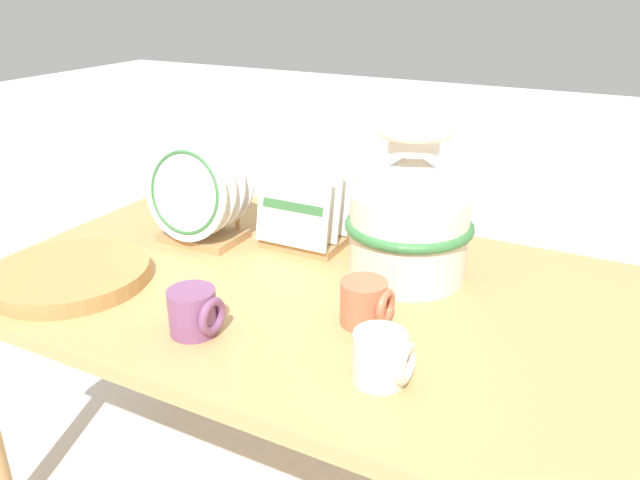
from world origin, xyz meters
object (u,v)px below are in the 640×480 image
mug_cream_glaze (382,358)px  mug_plum_glaze (195,312)px  dish_rack_round_plates (199,199)px  mug_terracotta_glaze (366,303)px  wicker_charger_stack (71,275)px  ceramic_vase (410,213)px  dish_rack_square_plates (305,217)px

mug_cream_glaze → mug_plum_glaze: size_ratio=1.00×
dish_rack_round_plates → mug_terracotta_glaze: (0.54, -0.18, -0.07)m
wicker_charger_stack → mug_cream_glaze: (0.75, -0.02, 0.03)m
ceramic_vase → mug_cream_glaze: bearing=-75.5°
wicker_charger_stack → mug_terracotta_glaze: size_ratio=3.41×
wicker_charger_stack → dish_rack_round_plates: bearing=71.0°
ceramic_vase → mug_plum_glaze: size_ratio=3.47×
ceramic_vase → dish_rack_round_plates: bearing=-174.1°
mug_terracotta_glaze → mug_plum_glaze: bearing=-146.4°
ceramic_vase → mug_terracotta_glaze: ceramic_vase is taller
ceramic_vase → dish_rack_round_plates: (-0.53, -0.06, -0.04)m
mug_plum_glaze → mug_terracotta_glaze: same height
dish_rack_square_plates → wicker_charger_stack: size_ratio=0.64×
mug_cream_glaze → mug_terracotta_glaze: bearing=122.0°
ceramic_vase → wicker_charger_stack: bearing=-149.6°
ceramic_vase → mug_cream_glaze: size_ratio=3.47×
ceramic_vase → dish_rack_square_plates: (-0.29, 0.05, -0.08)m
mug_cream_glaze → mug_terracotta_glaze: (-0.10, 0.16, 0.00)m
mug_cream_glaze → mug_plum_glaze: same height
dish_rack_square_plates → mug_plum_glaze: (0.02, -0.47, -0.03)m
wicker_charger_stack → mug_plum_glaze: bearing=-6.3°
dish_rack_square_plates → mug_cream_glaze: size_ratio=2.18×
dish_rack_square_plates → mug_terracotta_glaze: bearing=-44.6°
mug_cream_glaze → dish_rack_square_plates: bearing=131.2°
mug_plum_glaze → wicker_charger_stack: bearing=173.7°
ceramic_vase → mug_plum_glaze: ceramic_vase is taller
dish_rack_round_plates → mug_cream_glaze: dish_rack_round_plates is taller
dish_rack_square_plates → wicker_charger_stack: dish_rack_square_plates is taller
dish_rack_round_plates → ceramic_vase: bearing=5.9°
dish_rack_square_plates → mug_terracotta_glaze: (0.29, -0.29, -0.03)m
ceramic_vase → wicker_charger_stack: size_ratio=1.02×
dish_rack_round_plates → wicker_charger_stack: (-0.11, -0.32, -0.10)m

